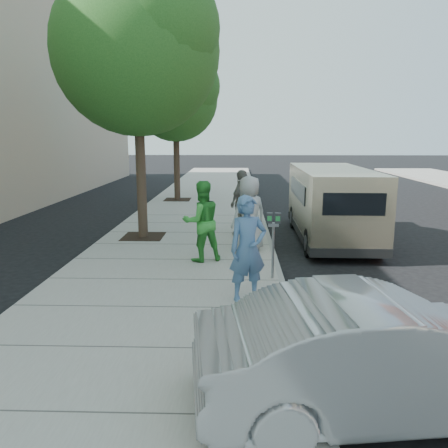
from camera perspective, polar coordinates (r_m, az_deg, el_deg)
The scene contains 12 objects.
ground at distance 10.70m, azimuth -0.99°, elevation -5.44°, with size 120.00×120.00×0.00m, color black.
sidewalk at distance 10.77m, azimuth -6.33°, elevation -4.98°, with size 5.00×60.00×0.15m, color gray.
curb_face at distance 10.71m, azimuth 6.76°, elevation -5.09°, with size 0.12×60.00×0.16m, color gray.
tree_near at distance 13.14m, azimuth -11.19°, elevation 21.96°, with size 4.62×4.60×7.53m.
tree_far at distance 20.48m, azimuth -6.25°, elevation 16.41°, with size 3.92×3.80×6.49m.
parking_meter at distance 9.11m, azimuth 6.46°, elevation -0.94°, with size 0.30×0.12×1.40m.
van at distance 13.46m, azimuth 13.77°, elevation 2.76°, with size 2.06×5.87×2.16m.
sedan at distance 5.42m, azimuth 20.32°, elevation -15.73°, with size 1.50×4.30×1.42m, color #9D9FA4.
person_officer at distance 7.86m, azimuth 3.13°, elevation -3.28°, with size 0.71×0.46×1.93m, color #476C97.
person_green_shirt at distance 10.38m, azimuth -2.92°, elevation 0.36°, with size 0.94×0.73×1.93m, color green.
person_gray_shirt at distance 11.30m, azimuth 3.32°, elevation 1.36°, with size 0.96×0.62×1.96m, color #A2A3A5.
person_striped_polo at distance 13.06m, azimuth 2.42°, elevation 2.78°, with size 1.16×0.48×1.97m, color slate.
Camera 1 is at (0.49, -10.22, 3.13)m, focal length 35.00 mm.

